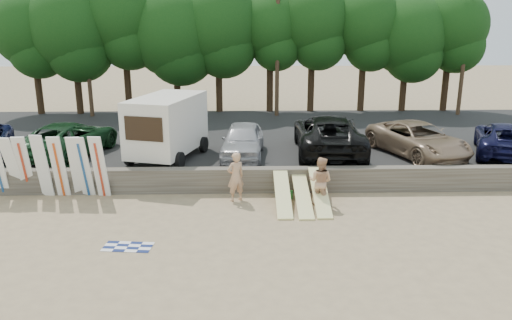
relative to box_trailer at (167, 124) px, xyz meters
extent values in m
plane|color=tan|center=(3.57, -5.65, -2.28)|extent=(120.00, 120.00, 0.00)
cube|color=#6B6356|center=(3.57, -2.65, -1.78)|extent=(44.00, 0.50, 1.00)
cube|color=#282828|center=(3.57, 4.85, -1.93)|extent=(44.00, 14.50, 0.70)
cylinder|color=#382616|center=(-10.12, 11.42, 0.28)|extent=(0.44, 0.44, 3.71)
sphere|color=#204B15|center=(-10.12, 11.42, 3.91)|extent=(5.03, 5.03, 5.03)
cylinder|color=#382616|center=(-7.51, 11.38, 0.32)|extent=(0.44, 0.44, 3.78)
sphere|color=#204B15|center=(-7.51, 11.38, 4.01)|extent=(5.85, 5.85, 5.85)
cylinder|color=#382616|center=(-4.33, 11.77, 0.58)|extent=(0.44, 0.44, 4.30)
sphere|color=#204B15|center=(-4.33, 11.77, 4.78)|extent=(5.49, 5.49, 5.49)
cylinder|color=#382616|center=(-1.06, 11.95, 0.22)|extent=(0.44, 0.44, 3.60)
sphere|color=#204B15|center=(-1.06, 11.95, 3.74)|extent=(6.17, 6.17, 6.17)
cylinder|color=#382616|center=(1.76, 11.95, 0.36)|extent=(0.44, 0.44, 3.88)
sphere|color=#204B15|center=(1.76, 11.95, 4.16)|extent=(5.73, 5.73, 5.73)
cylinder|color=#382616|center=(5.19, 11.95, 0.35)|extent=(0.44, 0.44, 3.85)
sphere|color=#204B15|center=(5.19, 11.95, 4.11)|extent=(4.40, 4.40, 4.40)
cylinder|color=#382616|center=(7.99, 11.95, 0.44)|extent=(0.44, 0.44, 4.04)
sphere|color=#204B15|center=(7.99, 11.95, 4.39)|extent=(4.87, 4.87, 4.87)
cylinder|color=#382616|center=(11.45, 11.95, 0.39)|extent=(0.44, 0.44, 3.93)
sphere|color=#204B15|center=(11.45, 11.95, 4.23)|extent=(4.75, 4.75, 4.75)
cylinder|color=#382616|center=(14.31, 11.95, 0.15)|extent=(0.44, 0.44, 3.44)
sphere|color=#204B15|center=(14.31, 11.95, 3.51)|extent=(5.29, 5.29, 5.29)
cylinder|color=#382616|center=(17.19, 11.95, 0.34)|extent=(0.44, 0.44, 3.84)
sphere|color=#204B15|center=(17.19, 11.95, 4.09)|extent=(4.77, 4.77, 4.77)
cylinder|color=#473321|center=(-6.43, 10.35, 2.92)|extent=(0.26, 0.26, 9.00)
cylinder|color=#473321|center=(5.57, 10.35, 2.92)|extent=(0.26, 0.26, 9.00)
cylinder|color=#473321|center=(17.57, 10.35, 2.92)|extent=(0.26, 0.26, 9.00)
cube|color=silver|center=(0.00, 0.01, 0.02)|extent=(3.34, 4.85, 2.43)
cube|color=black|center=(-0.62, -2.13, 0.24)|extent=(1.60, 0.50, 0.99)
cylinder|color=black|center=(-1.51, -1.05, -1.21)|extent=(0.41, 0.76, 0.73)
cylinder|color=black|center=(0.72, -1.69, -1.21)|extent=(0.41, 0.76, 0.73)
cylinder|color=black|center=(-0.71, 1.71, -1.21)|extent=(0.41, 0.76, 0.73)
cylinder|color=black|center=(1.51, 1.06, -1.21)|extent=(0.41, 0.76, 0.73)
imported|color=#123219|center=(-4.64, 0.68, -0.80)|extent=(3.93, 6.09, 1.56)
imported|color=#ACABB0|center=(3.37, 0.21, -0.81)|extent=(2.14, 4.60, 1.53)
imported|color=black|center=(7.37, 0.81, -0.68)|extent=(3.30, 6.58, 1.79)
imported|color=#8C7259|center=(11.41, 0.23, -0.82)|extent=(4.17, 5.97, 1.51)
imported|color=black|center=(15.50, 0.28, -0.83)|extent=(4.37, 5.90, 1.49)
cube|color=white|center=(-5.60, -3.03, -1.03)|extent=(0.62, 0.92, 2.49)
cube|color=white|center=(-5.16, -3.02, -1.02)|extent=(0.59, 0.84, 2.51)
cube|color=white|center=(-4.42, -3.12, -0.99)|extent=(0.57, 0.59, 2.57)
cube|color=white|center=(-3.75, -3.21, -1.01)|extent=(0.51, 0.69, 2.54)
cube|color=white|center=(-3.07, -3.17, -1.02)|extent=(0.57, 0.80, 2.52)
cube|color=white|center=(-2.80, -3.22, -1.02)|extent=(0.55, 0.79, 2.52)
cube|color=white|center=(-2.17, -3.28, -1.00)|extent=(0.57, 0.69, 2.55)
cube|color=#F5EE9A|center=(4.86, -4.27, -1.79)|extent=(0.56, 2.88, 0.98)
cube|color=#F5EE9A|center=(5.60, -4.30, -1.87)|extent=(0.56, 2.93, 0.80)
cube|color=#F5EE9A|center=(6.26, -4.28, -1.73)|extent=(0.56, 2.85, 1.09)
imported|color=tan|center=(3.09, -3.68, -1.31)|extent=(0.84, 0.73, 1.93)
imported|color=tan|center=(6.27, -4.23, -1.34)|extent=(1.14, 1.06, 1.87)
cube|color=green|center=(5.10, -3.54, -2.12)|extent=(0.46, 0.41, 0.32)
cube|color=#D44C18|center=(6.47, -3.25, -2.17)|extent=(0.37, 0.34, 0.22)
plane|color=white|center=(-0.18, -7.70, -2.27)|extent=(1.64, 1.64, 0.00)
camera|label=1|loc=(3.43, -21.86, 4.49)|focal=35.00mm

